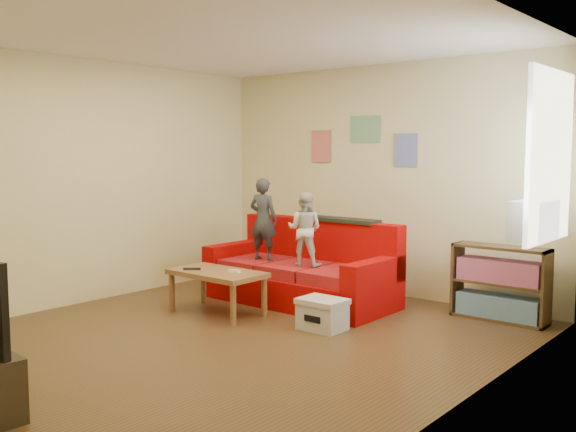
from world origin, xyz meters
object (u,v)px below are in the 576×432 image
Objects in this scene: child_b at (305,229)px; file_box at (322,314)px; child_a at (263,219)px; bookshelf at (500,287)px; coffee_table at (217,277)px; sofa at (304,274)px.

child_b is 1.17m from file_box.
file_box is at bearing 142.54° from child_a.
bookshelf is at bearing -177.04° from child_b.
coffee_table is (0.10, -0.83, -0.53)m from child_a.
bookshelf is at bearing 34.54° from coffee_table.
coffee_table is at bearing -109.15° from sofa.
child_a reaches higher than bookshelf.
sofa reaches higher than file_box.
bookshelf is at bearing 17.05° from sofa.
bookshelf is 2.16× the size of file_box.
sofa is at bearing 70.85° from coffee_table.
coffee_table is at bearing 39.17° from child_b.
file_box is (-1.16, -1.41, -0.18)m from bookshelf.
bookshelf is 1.83m from file_box.
child_b is 2.09m from bookshelf.
file_box is (0.85, -0.79, -0.16)m from sofa.
file_box is (0.70, -0.62, -0.70)m from child_b.
coffee_table is at bearing 85.00° from child_a.
child_b is 0.85× the size of bookshelf.
child_b is 0.80× the size of coffee_table.
sofa is 0.58m from child_b.
child_b is (0.60, 0.00, -0.07)m from child_a.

